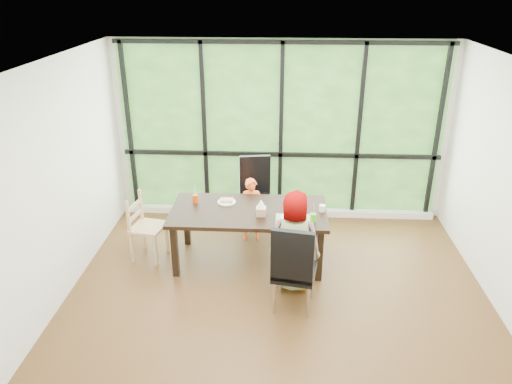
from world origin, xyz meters
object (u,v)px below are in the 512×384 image
(chair_window_leather, at_px, (256,195))
(green_cup, at_px, (313,218))
(dining_table, at_px, (249,236))
(orange_cup, at_px, (195,199))
(plate_near, at_px, (290,218))
(chair_interior_leather, at_px, (295,266))
(plate_far, at_px, (227,202))
(white_mug, at_px, (322,208))
(child_older, at_px, (295,241))
(tissue_box, at_px, (261,211))
(chair_end_beech, at_px, (148,227))
(child_toddler, at_px, (252,210))

(chair_window_leather, height_order, green_cup, chair_window_leather)
(dining_table, relative_size, orange_cup, 18.14)
(plate_near, xyz_separation_m, orange_cup, (-1.24, 0.39, 0.05))
(chair_interior_leather, distance_m, green_cup, 0.74)
(plate_far, relative_size, white_mug, 2.93)
(child_older, relative_size, tissue_box, 10.16)
(chair_window_leather, distance_m, tissue_box, 1.12)
(plate_far, bearing_deg, chair_end_beech, -169.54)
(child_toddler, bearing_deg, chair_interior_leather, -77.08)
(chair_end_beech, bearing_deg, child_toddler, -55.56)
(white_mug, bearing_deg, orange_cup, 174.24)
(chair_interior_leather, height_order, white_mug, chair_interior_leather)
(dining_table, distance_m, tissue_box, 0.48)
(child_older, distance_m, white_mug, 0.70)
(plate_far, bearing_deg, green_cup, -24.31)
(chair_interior_leather, relative_size, plate_near, 4.51)
(plate_near, height_order, tissue_box, tissue_box)
(chair_window_leather, distance_m, child_older, 1.60)
(chair_end_beech, xyz_separation_m, plate_near, (1.86, -0.22, 0.31))
(chair_interior_leather, xyz_separation_m, white_mug, (0.36, 0.97, 0.25))
(chair_end_beech, height_order, plate_far, chair_end_beech)
(dining_table, distance_m, white_mug, 1.03)
(chair_end_beech, relative_size, plate_near, 3.76)
(chair_end_beech, bearing_deg, tissue_box, -85.01)
(plate_near, height_order, orange_cup, orange_cup)
(plate_far, height_order, orange_cup, orange_cup)
(chair_end_beech, height_order, plate_near, chair_end_beech)
(tissue_box, bearing_deg, chair_interior_leather, -63.07)
(child_toddler, bearing_deg, plate_far, -135.79)
(chair_end_beech, bearing_deg, plate_far, -68.54)
(chair_end_beech, bearing_deg, dining_table, -79.87)
(plate_far, bearing_deg, white_mug, -8.59)
(chair_interior_leather, height_order, plate_near, chair_interior_leather)
(child_toddler, bearing_deg, orange_cup, -157.72)
(dining_table, xyz_separation_m, white_mug, (0.94, 0.02, 0.42))
(orange_cup, bearing_deg, green_cup, -17.53)
(green_cup, bearing_deg, chair_window_leather, 121.67)
(green_cup, xyz_separation_m, white_mug, (0.13, 0.31, -0.02))
(dining_table, distance_m, chair_interior_leather, 1.12)
(child_older, bearing_deg, orange_cup, -22.10)
(child_toddler, height_order, child_older, child_older)
(chair_window_leather, xyz_separation_m, orange_cup, (-0.76, -0.75, 0.26))
(orange_cup, bearing_deg, plate_far, 2.96)
(tissue_box, bearing_deg, dining_table, 140.21)
(dining_table, bearing_deg, chair_window_leather, 87.37)
(chair_interior_leather, relative_size, tissue_box, 8.73)
(chair_end_beech, distance_m, tissue_box, 1.55)
(orange_cup, bearing_deg, chair_interior_leather, -41.33)
(green_cup, bearing_deg, plate_far, 155.69)
(chair_interior_leather, height_order, tissue_box, chair_interior_leather)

